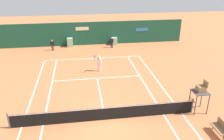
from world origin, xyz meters
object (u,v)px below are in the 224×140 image
Objects in this scene: umpire_chair at (201,91)px; player_on_baseline at (99,62)px; ball_kid_right_post at (52,44)px; tennis_ball_by_sideline at (79,78)px; tennis_ball_mid_court at (94,73)px; player_bench at (221,127)px; ball_kid_left_post at (112,42)px.

umpire_chair reaches higher than player_on_baseline.
player_on_baseline reaches higher than ball_kid_right_post.
umpire_chair reaches higher than ball_kid_right_post.
umpire_chair is 1.76× the size of ball_kid_right_post.
tennis_ball_by_sideline is (3.09, -8.50, -0.73)m from ball_kid_right_post.
umpire_chair is 10.12m from tennis_ball_mid_court.
player_on_baseline is 1.19m from tennis_ball_mid_court.
player_bench is 12.09m from tennis_ball_mid_court.
player_on_baseline is 26.52× the size of tennis_ball_by_sideline.
ball_kid_right_post reaches higher than tennis_ball_by_sideline.
ball_kid_right_post is at bearing 36.62° from umpire_chair.
player_on_baseline is (-6.23, 10.48, 0.44)m from player_bench.
player_on_baseline is at bearing 37.93° from umpire_chair.
ball_kid_right_post is at bearing -27.90° from player_on_baseline.
player_on_baseline is at bearing 41.62° from tennis_ball_mid_court.
tennis_ball_by_sideline is 1.00× the size of tennis_ball_mid_court.
tennis_ball_mid_court is (4.50, -7.69, -0.73)m from ball_kid_right_post.
umpire_chair is 1.92× the size of player_bench.
umpire_chair is at bearing -39.06° from tennis_ball_by_sideline.
umpire_chair is 1.72× the size of ball_kid_left_post.
tennis_ball_mid_court is at bearing 29.95° from tennis_ball_by_sideline.
ball_kid_right_post reaches higher than tennis_ball_mid_court.
player_on_baseline is at bearing 30.74° from player_bench.
tennis_ball_by_sideline is at bearing 41.80° from player_bench.
ball_kid_right_post is (-11.22, 15.10, -0.79)m from umpire_chair.
ball_kid_left_post is 9.55m from tennis_ball_by_sideline.
player_on_baseline reaches higher than tennis_ball_mid_court.
tennis_ball_by_sideline is (-4.28, -8.50, -0.75)m from ball_kid_left_post.
tennis_ball_by_sideline is at bearing 111.15° from ball_kid_right_post.
umpire_chair is 1.30× the size of player_on_baseline.
ball_kid_right_post is at bearing 32.57° from player_bench.
tennis_ball_by_sideline and tennis_ball_mid_court have the same top height.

